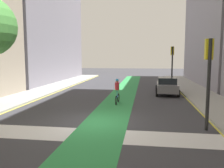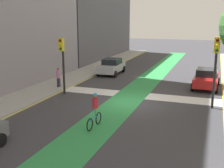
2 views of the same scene
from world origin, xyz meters
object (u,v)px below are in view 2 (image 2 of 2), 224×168
(car_red_left_near, at_px, (206,78))
(cyclist_in_lane, at_px, (95,109))
(traffic_signal_near_right, at_px, (62,55))
(pedestrian_sidewalk_right_a, at_px, (58,77))
(traffic_signal_near_left, at_px, (216,59))
(car_silver_right_near, at_px, (111,66))

(car_red_left_near, height_order, cyclist_in_lane, cyclist_in_lane)
(cyclist_in_lane, bearing_deg, car_red_left_near, -114.95)
(traffic_signal_near_right, xyz_separation_m, pedestrian_sidewalk_right_a, (1.26, -1.44, -2.03))
(traffic_signal_near_left, relative_size, car_silver_right_near, 1.07)
(cyclist_in_lane, bearing_deg, traffic_signal_near_right, -47.74)
(traffic_signal_near_left, bearing_deg, car_silver_right_near, -40.97)
(traffic_signal_near_right, distance_m, traffic_signal_near_left, 10.71)
(traffic_signal_near_right, height_order, car_silver_right_near, traffic_signal_near_right)
(car_silver_right_near, xyz_separation_m, car_red_left_near, (-9.41, 2.95, 0.00))
(cyclist_in_lane, height_order, pedestrian_sidewalk_right_a, cyclist_in_lane)
(car_silver_right_near, relative_size, car_red_left_near, 0.99)
(car_silver_right_near, relative_size, cyclist_in_lane, 2.28)
(pedestrian_sidewalk_right_a, bearing_deg, cyclist_in_lane, 132.01)
(traffic_signal_near_right, xyz_separation_m, car_red_left_near, (-10.10, -5.81, -2.17))
(traffic_signal_near_right, bearing_deg, car_red_left_near, -150.11)
(car_silver_right_near, bearing_deg, pedestrian_sidewalk_right_a, 75.07)
(traffic_signal_near_right, xyz_separation_m, car_silver_right_near, (-0.69, -8.76, -2.17))
(traffic_signal_near_right, distance_m, cyclist_in_lane, 7.55)
(cyclist_in_lane, relative_size, pedestrian_sidewalk_right_a, 1.18)
(cyclist_in_lane, xyz_separation_m, pedestrian_sidewalk_right_a, (6.15, -6.83, -0.03))
(car_silver_right_near, bearing_deg, car_red_left_near, 162.60)
(traffic_signal_near_right, height_order, pedestrian_sidewalk_right_a, traffic_signal_near_right)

